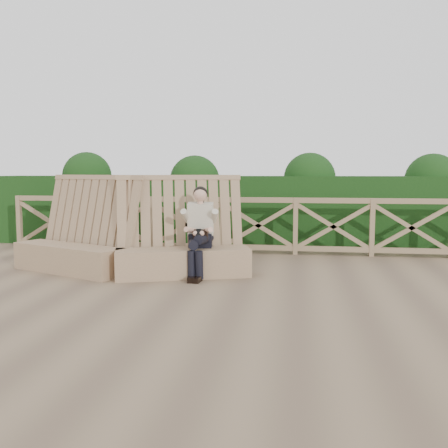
# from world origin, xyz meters

# --- Properties ---
(ground) EXTENTS (60.00, 60.00, 0.00)m
(ground) POSITION_xyz_m (0.00, 0.00, 0.00)
(ground) COLOR brown
(ground) RESTS_ON ground
(bench) EXTENTS (3.95, 1.50, 1.57)m
(bench) POSITION_xyz_m (-1.90, 1.30, 0.39)
(bench) COLOR #8A6B4F
(bench) RESTS_ON ground
(woman) EXTENTS (0.42, 0.85, 1.37)m
(woman) POSITION_xyz_m (-0.73, 1.27, 0.73)
(woman) COLOR black
(woman) RESTS_ON ground
(guardrail) EXTENTS (10.10, 0.09, 1.10)m
(guardrail) POSITION_xyz_m (0.00, 3.50, 0.55)
(guardrail) COLOR olive
(guardrail) RESTS_ON ground
(hedge) EXTENTS (12.00, 1.20, 1.50)m
(hedge) POSITION_xyz_m (0.00, 4.70, 0.75)
(hedge) COLOR black
(hedge) RESTS_ON ground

